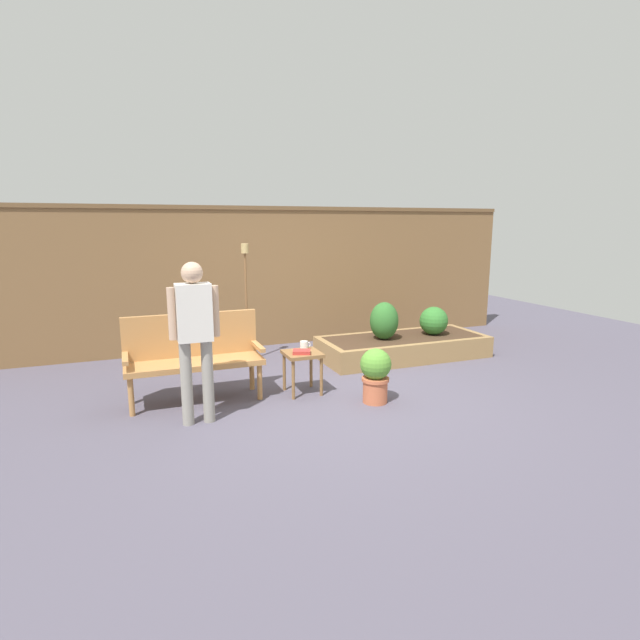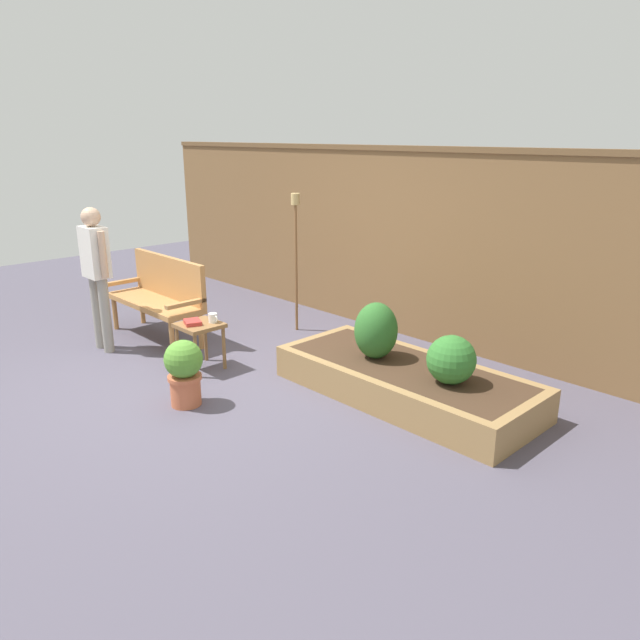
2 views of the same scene
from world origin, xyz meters
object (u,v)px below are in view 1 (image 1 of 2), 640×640
(shrub_far_corner, at_px, (434,321))
(potted_boxwood, at_px, (376,373))
(book_on_table, at_px, (302,352))
(person_by_bench, at_px, (195,329))
(tiki_torch, at_px, (246,281))
(cup_on_table, at_px, (304,345))
(shrub_near_bench, at_px, (384,321))
(side_table, at_px, (302,359))
(garden_bench, at_px, (193,351))

(shrub_far_corner, bearing_deg, potted_boxwood, -139.41)
(book_on_table, height_order, person_by_bench, person_by_bench)
(book_on_table, distance_m, tiki_torch, 1.73)
(cup_on_table, bearing_deg, shrub_far_corner, 18.88)
(tiki_torch, bearing_deg, person_by_bench, -115.60)
(shrub_near_bench, bearing_deg, tiki_torch, 160.62)
(side_table, relative_size, shrub_far_corner, 1.17)
(cup_on_table, height_order, potted_boxwood, potted_boxwood)
(shrub_near_bench, distance_m, shrub_far_corner, 0.82)
(garden_bench, height_order, cup_on_table, garden_bench)
(side_table, height_order, potted_boxwood, potted_boxwood)
(potted_boxwood, bearing_deg, garden_bench, 155.42)
(potted_boxwood, height_order, tiki_torch, tiki_torch)
(book_on_table, xyz_separation_m, person_by_bench, (-1.20, -0.40, 0.43))
(shrub_far_corner, bearing_deg, book_on_table, -158.00)
(cup_on_table, distance_m, shrub_near_bench, 1.66)
(potted_boxwood, bearing_deg, person_by_bench, 176.29)
(garden_bench, distance_m, tiki_torch, 1.68)
(potted_boxwood, xyz_separation_m, tiki_torch, (-0.90, 2.11, 0.80))
(side_table, distance_m, cup_on_table, 0.19)
(person_by_bench, bearing_deg, side_table, 20.32)
(side_table, distance_m, tiki_torch, 1.72)
(book_on_table, relative_size, person_by_bench, 0.12)
(side_table, xyz_separation_m, tiki_torch, (-0.27, 1.54, 0.73))
(side_table, relative_size, potted_boxwood, 0.81)
(side_table, bearing_deg, garden_bench, 168.06)
(shrub_near_bench, height_order, person_by_bench, person_by_bench)
(cup_on_table, bearing_deg, person_by_bench, -155.99)
(shrub_near_bench, relative_size, shrub_far_corner, 1.28)
(potted_boxwood, distance_m, shrub_near_bench, 1.75)
(potted_boxwood, bearing_deg, side_table, 137.55)
(cup_on_table, distance_m, book_on_table, 0.20)
(side_table, height_order, shrub_near_bench, shrub_near_bench)
(shrub_near_bench, bearing_deg, side_table, -149.46)
(cup_on_table, bearing_deg, side_table, -118.29)
(side_table, relative_size, book_on_table, 2.47)
(cup_on_table, xyz_separation_m, potted_boxwood, (0.56, -0.70, -0.20))
(potted_boxwood, height_order, shrub_near_bench, shrub_near_bench)
(garden_bench, xyz_separation_m, person_by_bench, (-0.06, -0.70, 0.39))
(tiki_torch, xyz_separation_m, person_by_bench, (-0.95, -1.99, -0.19))
(book_on_table, bearing_deg, shrub_far_corner, 43.14)
(potted_boxwood, distance_m, tiki_torch, 2.43)
(garden_bench, distance_m, potted_boxwood, 1.99)
(book_on_table, xyz_separation_m, shrub_near_bench, (1.56, 0.96, 0.06))
(book_on_table, height_order, tiki_torch, tiki_torch)
(cup_on_table, xyz_separation_m, shrub_far_corner, (2.29, 0.78, -0.02))
(side_table, bearing_deg, shrub_far_corner, 21.01)
(tiki_torch, height_order, person_by_bench, tiki_torch)
(side_table, height_order, book_on_table, book_on_table)
(book_on_table, xyz_separation_m, shrub_far_corner, (2.38, 0.96, 0.01))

